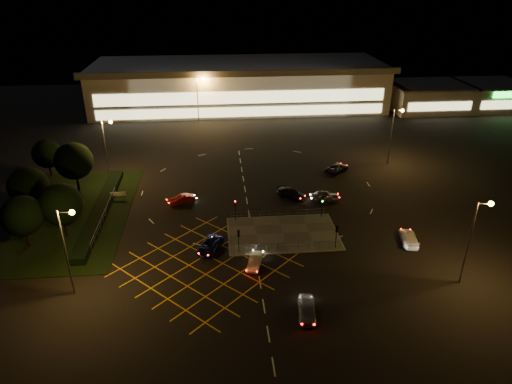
{
  "coord_description": "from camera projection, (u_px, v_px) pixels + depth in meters",
  "views": [
    {
      "loc": [
        -6.18,
        -52.79,
        31.12
      ],
      "look_at": [
        -0.73,
        6.73,
        2.0
      ],
      "focal_mm": 32.0,
      "sensor_mm": 36.0,
      "label": 1
    }
  ],
  "objects": [
    {
      "name": "car_queue_white",
      "position": [
        255.0,
        261.0,
        53.09
      ],
      "size": [
        2.22,
        3.9,
        1.22
      ],
      "primitive_type": "imported",
      "rotation": [
        0.0,
        0.0,
        6.02
      ],
      "color": "silver",
      "rests_on": "ground"
    },
    {
      "name": "car_left_blue",
      "position": [
        210.0,
        245.0,
        56.06
      ],
      "size": [
        3.71,
        5.1,
        1.29
      ],
      "primitive_type": "imported",
      "rotation": [
        0.0,
        0.0,
        5.9
      ],
      "color": "#0C114B",
      "rests_on": "ground"
    },
    {
      "name": "car_right_silver",
      "position": [
        325.0,
        196.0,
        68.26
      ],
      "size": [
        4.38,
        1.98,
        1.46
      ],
      "primitive_type": "imported",
      "rotation": [
        0.0,
        0.0,
        1.51
      ],
      "color": "#A7A9AF",
      "rests_on": "ground"
    },
    {
      "name": "streetlight_nw",
      "position": [
        107.0,
        141.0,
        72.7
      ],
      "size": [
        1.78,
        0.56,
        10.03
      ],
      "color": "slate",
      "rests_on": "ground"
    },
    {
      "name": "pedestrian_island",
      "position": [
        283.0,
        233.0,
        59.74
      ],
      "size": [
        14.0,
        9.0,
        0.12
      ],
      "primitive_type": "cube",
      "color": "#4C4944",
      "rests_on": "ground"
    },
    {
      "name": "signal_se",
      "position": [
        337.0,
        232.0,
        55.65
      ],
      "size": [
        0.28,
        0.3,
        3.15
      ],
      "rotation": [
        0.0,
        0.0,
        3.14
      ],
      "color": "black",
      "rests_on": "pedestrian_island"
    },
    {
      "name": "streetlight_ne",
      "position": [
        394.0,
        129.0,
        78.43
      ],
      "size": [
        1.78,
        0.56,
        10.03
      ],
      "color": "slate",
      "rests_on": "ground"
    },
    {
      "name": "retail_unit_b",
      "position": [
        490.0,
        95.0,
        113.37
      ],
      "size": [
        14.8,
        14.8,
        6.35
      ],
      "color": "beige",
      "rests_on": "ground"
    },
    {
      "name": "supermarket",
      "position": [
        239.0,
        84.0,
        114.53
      ],
      "size": [
        72.0,
        26.5,
        10.5
      ],
      "color": "beige",
      "rests_on": "ground"
    },
    {
      "name": "retail_unit_a",
      "position": [
        427.0,
        96.0,
        112.07
      ],
      "size": [
        18.8,
        14.8,
        6.35
      ],
      "color": "beige",
      "rests_on": "ground"
    },
    {
      "name": "streetlight_far_right",
      "position": [
        373.0,
        88.0,
        105.77
      ],
      "size": [
        1.78,
        0.56,
        10.03
      ],
      "color": "slate",
      "rests_on": "ground"
    },
    {
      "name": "tree_a",
      "position": [
        22.0,
        216.0,
        55.25
      ],
      "size": [
        5.04,
        5.04,
        6.86
      ],
      "color": "black",
      "rests_on": "ground"
    },
    {
      "name": "signal_ne",
      "position": [
        322.0,
        202.0,
        62.8
      ],
      "size": [
        0.28,
        0.3,
        3.15
      ],
      "color": "black",
      "rests_on": "pedestrian_island"
    },
    {
      "name": "signal_nw",
      "position": [
        235.0,
        206.0,
        61.81
      ],
      "size": [
        0.28,
        0.3,
        3.15
      ],
      "color": "black",
      "rests_on": "pedestrian_island"
    },
    {
      "name": "tree_d",
      "position": [
        47.0,
        154.0,
        74.75
      ],
      "size": [
        4.68,
        4.68,
        6.37
      ],
      "color": "black",
      "rests_on": "ground"
    },
    {
      "name": "signal_sw",
      "position": [
        239.0,
        237.0,
        54.66
      ],
      "size": [
        0.28,
        0.3,
        3.15
      ],
      "rotation": [
        0.0,
        0.0,
        3.14
      ],
      "color": "black",
      "rests_on": "pedestrian_island"
    },
    {
      "name": "car_approach_white",
      "position": [
        409.0,
        238.0,
        57.59
      ],
      "size": [
        2.78,
        5.0,
        1.37
      ],
      "primitive_type": "imported",
      "rotation": [
        0.0,
        0.0,
        2.95
      ],
      "color": "white",
      "rests_on": "ground"
    },
    {
      "name": "tree_e",
      "position": [
        61.0,
        204.0,
        57.23
      ],
      "size": [
        5.4,
        5.4,
        7.35
      ],
      "color": "black",
      "rests_on": "ground"
    },
    {
      "name": "ground",
      "position": [
        266.0,
        227.0,
        61.39
      ],
      "size": [
        180.0,
        180.0,
        0.0
      ],
      "primitive_type": "plane",
      "color": "black",
      "rests_on": "ground"
    },
    {
      "name": "car_circ_red",
      "position": [
        182.0,
        199.0,
        67.43
      ],
      "size": [
        4.07,
        2.5,
        1.27
      ],
      "primitive_type": "imported",
      "rotation": [
        0.0,
        0.0,
        5.04
      ],
      "color": "maroon",
      "rests_on": "ground"
    },
    {
      "name": "tree_c",
      "position": [
        74.0,
        161.0,
        69.46
      ],
      "size": [
        5.76,
        5.76,
        7.84
      ],
      "color": "black",
      "rests_on": "ground"
    },
    {
      "name": "tree_b",
      "position": [
        28.0,
        186.0,
        62.11
      ],
      "size": [
        5.4,
        5.4,
        7.35
      ],
      "color": "black",
      "rests_on": "ground"
    },
    {
      "name": "streetlight_se",
      "position": [
        475.0,
        231.0,
        47.66
      ],
      "size": [
        1.78,
        0.56,
        10.03
      ],
      "color": "slate",
      "rests_on": "ground"
    },
    {
      "name": "hedge",
      "position": [
        100.0,
        210.0,
        64.66
      ],
      "size": [
        2.0,
        26.0,
        1.0
      ],
      "primitive_type": "cube",
      "color": "black",
      "rests_on": "ground"
    },
    {
      "name": "car_far_dkgrey",
      "position": [
        291.0,
        193.0,
        69.09
      ],
      "size": [
        4.67,
        4.56,
        1.35
      ],
      "primitive_type": "imported",
      "rotation": [
        0.0,
        0.0,
        0.81
      ],
      "color": "black",
      "rests_on": "ground"
    },
    {
      "name": "car_near_silver",
      "position": [
        307.0,
        309.0,
        45.36
      ],
      "size": [
        2.31,
        4.52,
        1.47
      ],
      "primitive_type": "imported",
      "rotation": [
        0.0,
        0.0,
        6.15
      ],
      "color": "silver",
      "rests_on": "ground"
    },
    {
      "name": "grass_verge",
      "position": [
        65.0,
        214.0,
        64.45
      ],
      "size": [
        18.0,
        30.0,
        0.08
      ],
      "primitive_type": "cube",
      "color": "black",
      "rests_on": "ground"
    },
    {
      "name": "car_east_grey",
      "position": [
        337.0,
        168.0,
        77.94
      ],
      "size": [
        5.0,
        4.88,
        1.33
      ],
      "primitive_type": "imported",
      "rotation": [
        0.0,
        0.0,
        2.32
      ],
      "color": "black",
      "rests_on": "ground"
    },
    {
      "name": "streetlight_sw",
      "position": [
        68.0,
        240.0,
        46.01
      ],
      "size": [
        1.78,
        0.56,
        10.03
      ],
      "color": "slate",
      "rests_on": "ground"
    },
    {
      "name": "streetlight_far_left",
      "position": [
        199.0,
        94.0,
        100.71
      ],
      "size": [
        1.78,
        0.56,
        10.03
      ],
      "color": "slate",
      "rests_on": "ground"
    }
  ]
}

